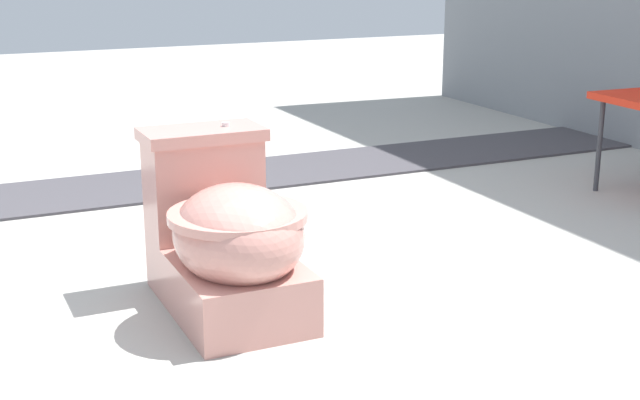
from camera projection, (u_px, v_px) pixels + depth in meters
ground_plane at (220, 299)px, 2.71m from camera, size 14.00×14.00×0.00m
gravel_strip at (227, 177)px, 4.13m from camera, size 0.56×8.00×0.01m
toilet at (226, 239)px, 2.57m from camera, size 0.63×0.39×0.52m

